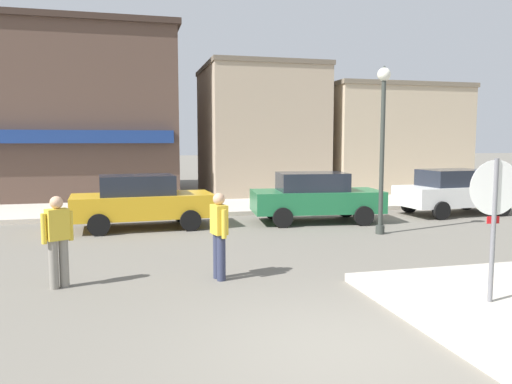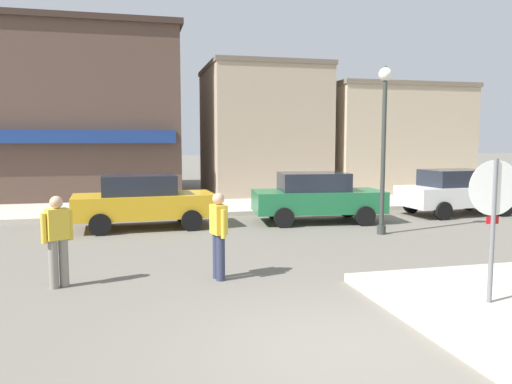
% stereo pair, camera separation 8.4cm
% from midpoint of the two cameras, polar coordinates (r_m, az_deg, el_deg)
% --- Properties ---
extents(ground_plane, '(160.00, 160.00, 0.00)m').
position_cam_midpoint_polar(ground_plane, '(6.52, 10.65, -17.33)').
color(ground_plane, '#6B665B').
extents(kerb_far, '(80.00, 4.00, 0.15)m').
position_cam_midpoint_polar(kerb_far, '(18.75, -6.22, -1.72)').
color(kerb_far, beige).
rests_on(kerb_far, ground).
extents(stop_sign, '(0.82, 0.09, 2.30)m').
position_cam_midpoint_polar(stop_sign, '(8.13, 25.27, -2.03)').
color(stop_sign, slate).
rests_on(stop_sign, ground).
extents(lamp_post, '(0.36, 0.36, 4.54)m').
position_cam_midpoint_polar(lamp_post, '(13.93, 14.12, 7.39)').
color(lamp_post, '#333833').
rests_on(lamp_post, ground).
extents(parked_car_nearest, '(4.09, 2.05, 1.56)m').
position_cam_midpoint_polar(parked_car_nearest, '(14.88, -13.11, -0.98)').
color(parked_car_nearest, gold).
rests_on(parked_car_nearest, ground).
extents(parked_car_second, '(4.16, 2.20, 1.56)m').
position_cam_midpoint_polar(parked_car_second, '(15.69, 6.64, -0.51)').
color(parked_car_second, '#1E6B3D').
rests_on(parked_car_second, ground).
extents(parked_car_third, '(4.12, 2.10, 1.56)m').
position_cam_midpoint_polar(parked_car_third, '(18.52, 21.60, 0.09)').
color(parked_car_third, white).
rests_on(parked_car_third, ground).
extents(pedestrian_crossing_near, '(0.53, 0.36, 1.61)m').
position_cam_midpoint_polar(pedestrian_crossing_near, '(9.32, -21.95, -4.98)').
color(pedestrian_crossing_near, gray).
rests_on(pedestrian_crossing_near, ground).
extents(pedestrian_crossing_far, '(0.29, 0.56, 1.61)m').
position_cam_midpoint_polar(pedestrian_crossing_far, '(9.20, -4.50, -4.71)').
color(pedestrian_crossing_far, '#2D334C').
rests_on(pedestrian_crossing_far, ground).
extents(building_corner_shop, '(10.17, 10.26, 7.36)m').
position_cam_midpoint_polar(building_corner_shop, '(25.48, -21.20, 8.07)').
color(building_corner_shop, brown).
rests_on(building_corner_shop, ground).
extents(building_storefront_left_near, '(5.23, 5.56, 5.94)m').
position_cam_midpoint_polar(building_storefront_left_near, '(23.55, 0.30, 6.94)').
color(building_storefront_left_near, tan).
rests_on(building_storefront_left_near, ground).
extents(building_storefront_left_mid, '(6.70, 6.32, 5.17)m').
position_cam_midpoint_polar(building_storefront_left_mid, '(26.10, 13.77, 5.83)').
color(building_storefront_left_mid, tan).
rests_on(building_storefront_left_mid, ground).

